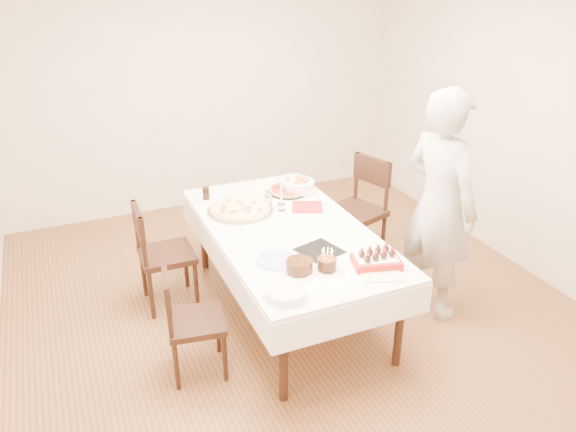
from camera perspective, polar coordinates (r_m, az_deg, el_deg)
name	(u,v)px	position (r m, az deg, el deg)	size (l,w,h in m)	color
floor	(297,312)	(4.70, 0.89, -9.75)	(5.00, 5.00, 0.00)	brown
wall_back	(204,87)	(6.35, -8.58, 12.80)	(4.50, 0.04, 2.70)	beige
wall_right	(534,123)	(5.37, 23.73, 8.66)	(0.04, 5.00, 2.70)	beige
dining_table	(288,270)	(4.53, 0.00, -5.51)	(1.14, 2.14, 0.75)	white
chair_right_savory	(354,212)	(5.24, 6.76, 0.36)	(0.51, 0.51, 1.00)	black
chair_left_savory	(167,255)	(4.69, -12.21, -3.86)	(0.47, 0.47, 0.91)	black
chair_left_dessert	(196,322)	(3.95, -9.33, -10.57)	(0.42, 0.42, 0.82)	black
person	(439,206)	(4.47, 15.11, 1.02)	(0.67, 0.44, 1.85)	#B0ACA6
pizza_white	(240,209)	(4.64, -4.86, 0.69)	(0.55, 0.55, 0.04)	beige
pizza_pepperoni	(288,190)	(5.00, 0.04, 2.66)	(0.36, 0.36, 0.04)	red
red_placemat	(307,207)	(4.71, 1.96, 0.89)	(0.25, 0.25, 0.01)	#B21E1E
pasta_bowl	(298,186)	(5.01, 1.03, 3.10)	(0.29, 0.29, 0.09)	white
taper_candle	(281,194)	(4.60, -0.69, 2.27)	(0.06, 0.06, 0.29)	white
shaker_pair	(269,199)	(4.73, -1.91, 1.73)	(0.10, 0.10, 0.12)	white
cola_glass	(206,193)	(4.90, -8.33, 2.29)	(0.06, 0.06, 0.11)	black
layer_cake	(299,267)	(3.75, 1.17, -5.17)	(0.23, 0.23, 0.09)	#331C0C
cake_board	(320,251)	(4.04, 3.22, -3.57)	(0.28, 0.28, 0.01)	black
birthday_cake	(327,259)	(3.78, 3.99, -4.39)	(0.13, 0.13, 0.14)	black
strawberry_box	(376,260)	(3.89, 8.96, -4.44)	(0.32, 0.21, 0.08)	#A51612
box_lid	(381,275)	(3.79, 9.42, -5.98)	(0.27, 0.18, 0.02)	beige
plate_stack	(286,293)	(3.52, -0.15, -7.79)	(0.26, 0.26, 0.05)	white
china_plate	(277,260)	(3.91, -1.12, -4.49)	(0.29, 0.29, 0.01)	white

